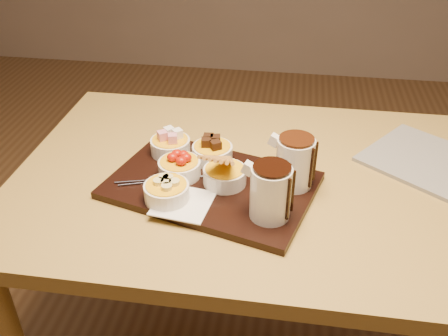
# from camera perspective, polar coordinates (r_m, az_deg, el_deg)

# --- Properties ---
(dining_table) EXTENTS (1.20, 0.80, 0.75)m
(dining_table) POSITION_cam_1_polar(r_m,az_deg,el_deg) (1.27, 4.03, -4.52)
(dining_table) COLOR #A3853C
(dining_table) RESTS_ON ground
(serving_board) EXTENTS (0.52, 0.41, 0.02)m
(serving_board) POSITION_cam_1_polar(r_m,az_deg,el_deg) (1.16, -1.46, -1.98)
(serving_board) COLOR black
(serving_board) RESTS_ON dining_table
(napkin) EXTENTS (0.14, 0.14, 0.00)m
(napkin) POSITION_cam_1_polar(r_m,az_deg,el_deg) (1.09, -4.69, -4.02)
(napkin) COLOR white
(napkin) RESTS_ON serving_board
(bowl_marshmallows) EXTENTS (0.10, 0.10, 0.04)m
(bowl_marshmallows) POSITION_cam_1_polar(r_m,az_deg,el_deg) (1.26, -6.14, 2.47)
(bowl_marshmallows) COLOR silver
(bowl_marshmallows) RESTS_ON serving_board
(bowl_cake) EXTENTS (0.10, 0.10, 0.04)m
(bowl_cake) POSITION_cam_1_polar(r_m,az_deg,el_deg) (1.23, -1.34, 1.73)
(bowl_cake) COLOR silver
(bowl_cake) RESTS_ON serving_board
(bowl_strawberries) EXTENTS (0.10, 0.10, 0.04)m
(bowl_strawberries) POSITION_cam_1_polar(r_m,az_deg,el_deg) (1.18, -5.10, -0.06)
(bowl_strawberries) COLOR silver
(bowl_strawberries) RESTS_ON serving_board
(bowl_biscotti) EXTENTS (0.10, 0.10, 0.04)m
(bowl_biscotti) POSITION_cam_1_polar(r_m,az_deg,el_deg) (1.14, 0.09, -0.93)
(bowl_biscotti) COLOR silver
(bowl_biscotti) RESTS_ON serving_board
(bowl_bananas) EXTENTS (0.10, 0.10, 0.04)m
(bowl_bananas) POSITION_cam_1_polar(r_m,az_deg,el_deg) (1.10, -6.57, -2.76)
(bowl_bananas) COLOR silver
(bowl_bananas) RESTS_ON serving_board
(pitcher_dark_chocolate) EXTENTS (0.11, 0.11, 0.12)m
(pitcher_dark_chocolate) POSITION_cam_1_polar(r_m,az_deg,el_deg) (1.03, 5.34, -2.84)
(pitcher_dark_chocolate) COLOR silver
(pitcher_dark_chocolate) RESTS_ON serving_board
(pitcher_milk_chocolate) EXTENTS (0.11, 0.11, 0.12)m
(pitcher_milk_chocolate) POSITION_cam_1_polar(r_m,az_deg,el_deg) (1.13, 8.07, 0.58)
(pitcher_milk_chocolate) COLOR silver
(pitcher_milk_chocolate) RESTS_ON serving_board
(fondue_skewers) EXTENTS (0.10, 0.26, 0.01)m
(fondue_skewers) POSITION_cam_1_polar(r_m,az_deg,el_deg) (1.17, -6.08, -1.18)
(fondue_skewers) COLOR silver
(fondue_skewers) RESTS_ON serving_board
(newspaper) EXTENTS (0.41, 0.40, 0.01)m
(newspaper) POSITION_cam_1_polar(r_m,az_deg,el_deg) (1.35, 22.97, 0.42)
(newspaper) COLOR beige
(newspaper) RESTS_ON dining_table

